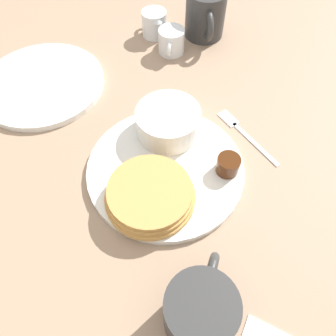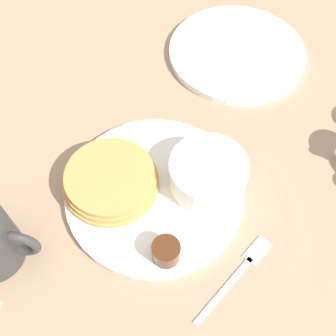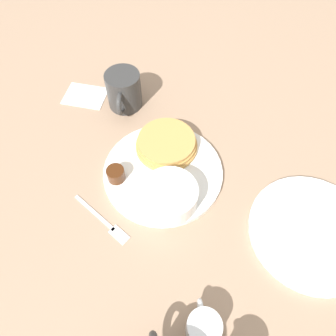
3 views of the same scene
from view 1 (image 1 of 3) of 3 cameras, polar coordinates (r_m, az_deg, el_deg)
name	(u,v)px [view 1 (image 1 of 3)]	position (r m, az deg, el deg)	size (l,w,h in m)	color
ground_plane	(165,171)	(0.52, -0.45, -0.55)	(4.00, 4.00, 0.00)	#9E7F66
plate	(165,169)	(0.52, -0.45, -0.19)	(0.25, 0.25, 0.01)	white
pancake_stack	(150,194)	(0.47, -3.18, -4.60)	(0.13, 0.13, 0.03)	tan
bowl	(168,121)	(0.54, 0.03, 8.13)	(0.11, 0.11, 0.05)	white
syrup_cup	(228,165)	(0.50, 10.41, 0.56)	(0.04, 0.04, 0.03)	#47230F
butter_ramekin	(177,117)	(0.55, 1.60, 8.80)	(0.05, 0.05, 0.05)	white
coffee_mug	(200,311)	(0.40, 5.58, -23.53)	(0.08, 0.11, 0.09)	#333333
creamer_pitcher_near	(171,41)	(0.72, 0.59, 21.26)	(0.05, 0.08, 0.05)	white
creamer_pitcher_far	(154,23)	(0.77, -2.43, 23.88)	(0.05, 0.07, 0.06)	white
fork	(241,130)	(0.58, 12.64, 6.42)	(0.12, 0.10, 0.00)	silver
second_mug	(206,15)	(0.76, 6.55, 25.02)	(0.08, 0.11, 0.09)	#333333
far_plate	(42,84)	(0.69, -21.04, 13.54)	(0.23, 0.23, 0.01)	white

